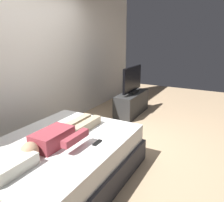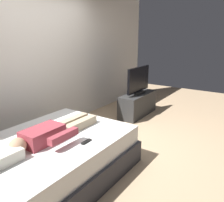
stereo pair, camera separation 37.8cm
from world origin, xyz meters
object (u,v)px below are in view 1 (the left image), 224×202
object	(u,v)px
person	(61,135)
bed	(59,162)
pillow	(7,165)
remote	(97,143)
tv	(132,80)
tv_stand	(132,104)

from	to	relation	value
person	bed	bearing A→B (deg)	130.41
pillow	remote	xyz separation A→B (m)	(0.87, -0.44, -0.05)
bed	remote	xyz separation A→B (m)	(0.18, -0.44, 0.29)
tv	pillow	bearing A→B (deg)	-176.24
pillow	person	distance (m)	0.72
person	remote	size ratio (longest dim) A/B	8.40
bed	tv_stand	size ratio (longest dim) A/B	1.84
pillow	remote	bearing A→B (deg)	-26.77
person	tv_stand	xyz separation A→B (m)	(2.69, 0.26, -0.37)
person	remote	xyz separation A→B (m)	(0.15, -0.40, -0.07)
person	tv_stand	world-z (taller)	person
remote	tv	distance (m)	2.63
tv_stand	tv	xyz separation A→B (m)	(0.00, 0.00, 0.53)
bed	tv_stand	distance (m)	2.72
tv	tv_stand	bearing A→B (deg)	0.00
pillow	person	size ratio (longest dim) A/B	0.38
tv_stand	tv	bearing A→B (deg)	0.00
bed	person	xyz separation A→B (m)	(0.03, -0.03, 0.36)
remote	tv	world-z (taller)	tv
tv_stand	tv	distance (m)	0.53
tv_stand	pillow	bearing A→B (deg)	-176.24
bed	remote	bearing A→B (deg)	-67.69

